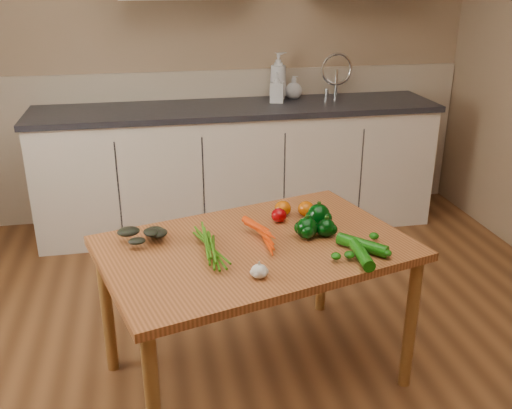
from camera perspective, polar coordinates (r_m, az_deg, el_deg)
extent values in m
cube|color=#9D7F5E|center=(4.28, -5.49, 15.87)|extent=(4.00, 0.02, 2.60)
cube|color=tan|center=(4.40, -5.10, 6.08)|extent=(3.98, 0.03, 1.10)
cube|color=beige|center=(4.18, -1.87, 3.56)|extent=(2.80, 0.60, 0.86)
cube|color=#28282D|center=(4.06, -1.95, 9.60)|extent=(2.84, 0.64, 0.04)
cube|color=#99999E|center=(4.26, 8.68, 9.41)|extent=(0.55, 0.42, 0.10)
cylinder|color=silver|center=(4.39, 8.03, 12.22)|extent=(0.02, 0.02, 0.24)
cube|color=#A55C30|center=(2.44, -0.03, -4.39)|extent=(1.46, 1.14, 0.04)
cylinder|color=brown|center=(2.18, -10.21, -19.39)|extent=(0.05, 0.05, 0.65)
cylinder|color=brown|center=(2.66, 15.20, -11.43)|extent=(0.05, 0.05, 0.65)
cylinder|color=brown|center=(2.75, -14.68, -10.14)|extent=(0.05, 0.05, 0.65)
cylinder|color=brown|center=(3.14, 6.66, -5.23)|extent=(0.05, 0.05, 0.65)
imported|color=silver|center=(4.26, 2.23, 12.74)|extent=(0.16, 0.16, 0.33)
imported|color=silver|center=(4.14, 2.10, 11.61)|extent=(0.12, 0.12, 0.21)
imported|color=silver|center=(4.28, 3.79, 11.61)|extent=(0.17, 0.17, 0.16)
ellipsoid|color=beige|center=(2.17, 0.32, -6.68)|extent=(0.06, 0.06, 0.05)
sphere|color=black|center=(2.48, 5.11, -2.36)|extent=(0.09, 0.09, 0.09)
sphere|color=black|center=(2.60, 6.29, -1.10)|extent=(0.10, 0.10, 0.10)
sphere|color=black|center=(2.51, 7.04, -2.32)|extent=(0.08, 0.08, 0.08)
ellipsoid|color=#8A0205|center=(2.64, 2.31, -1.08)|extent=(0.07, 0.07, 0.07)
ellipsoid|color=#B84E04|center=(2.71, 2.69, -0.39)|extent=(0.08, 0.08, 0.07)
ellipsoid|color=#B84E04|center=(2.71, 5.03, -0.42)|extent=(0.08, 0.08, 0.07)
cylinder|color=#0E4D08|center=(2.41, 10.56, -4.00)|extent=(0.19, 0.20, 0.05)
cylinder|color=#0E4D08|center=(2.33, 10.50, -4.94)|extent=(0.06, 0.21, 0.05)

